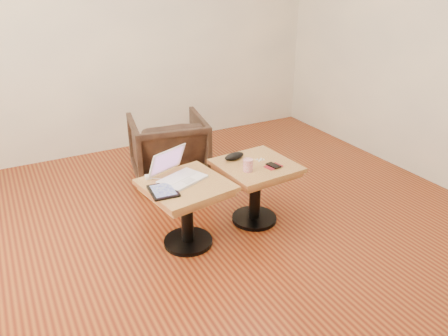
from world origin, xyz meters
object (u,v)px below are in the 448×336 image
side_table_left (186,199)px  laptop (177,173)px  side_table_right (256,178)px  striped_cup (248,165)px  armchair (168,149)px

side_table_left → laptop: 0.19m
side_table_left → side_table_right: bearing=-4.2°
laptop → side_table_left: bearing=-99.5°
side_table_left → striped_cup: (0.49, -0.03, 0.17)m
side_table_left → side_table_right: (0.61, 0.05, 0.00)m
side_table_left → laptop: laptop is taller
laptop → armchair: laptop is taller
laptop → striped_cup: 0.53m
side_table_left → armchair: (0.29, 1.09, -0.06)m
side_table_left → laptop: size_ratio=1.57×
armchair → laptop: bearing=82.8°
laptop → striped_cup: (0.51, -0.13, 0.00)m
armchair → striped_cup: bearing=110.1°
side_table_right → armchair: bearing=103.0°
side_table_left → striped_cup: striped_cup is taller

